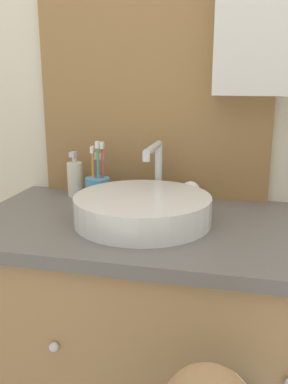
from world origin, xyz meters
The scene contains 5 objects.
wall_back centered at (0.02, 0.62, 1.28)m, with size 3.20×0.18×2.50m.
vanity_counter centered at (0.00, 0.31, 0.44)m, with size 1.23×0.59×0.88m.
sink_basin centered at (-0.12, 0.30, 0.92)m, with size 0.38×0.44×0.20m.
toothbrush_holder centered at (-0.32, 0.48, 0.92)m, with size 0.08×0.08×0.20m.
soap_dispenser centered at (-0.41, 0.51, 0.94)m, with size 0.05×0.05×0.15m.
Camera 1 is at (0.15, -0.81, 1.28)m, focal length 40.00 mm.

